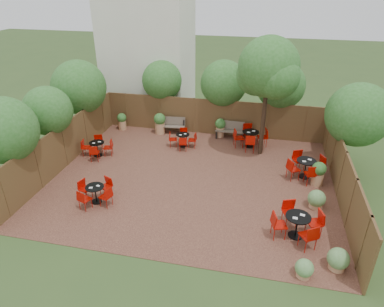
# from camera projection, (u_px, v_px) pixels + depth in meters

# --- Properties ---
(ground) EXTENTS (80.00, 80.00, 0.00)m
(ground) POSITION_uv_depth(u_px,v_px,m) (192.00, 179.00, 15.13)
(ground) COLOR #354F23
(ground) RESTS_ON ground
(courtyard_paving) EXTENTS (12.00, 10.00, 0.02)m
(courtyard_paving) POSITION_uv_depth(u_px,v_px,m) (192.00, 179.00, 15.12)
(courtyard_paving) COLOR #3D1F19
(courtyard_paving) RESTS_ON ground
(fence_back) EXTENTS (12.00, 0.08, 2.00)m
(fence_back) POSITION_uv_depth(u_px,v_px,m) (212.00, 117.00, 19.00)
(fence_back) COLOR #4E311C
(fence_back) RESTS_ON ground
(fence_left) EXTENTS (0.08, 10.00, 2.00)m
(fence_left) POSITION_uv_depth(u_px,v_px,m) (64.00, 146.00, 15.82)
(fence_left) COLOR #4E311C
(fence_left) RESTS_ON ground
(fence_right) EXTENTS (0.08, 10.00, 2.00)m
(fence_right) POSITION_uv_depth(u_px,v_px,m) (342.00, 175.00, 13.51)
(fence_right) COLOR #4E311C
(fence_right) RESTS_ON ground
(neighbour_building) EXTENTS (5.00, 4.00, 8.00)m
(neighbour_building) POSITION_uv_depth(u_px,v_px,m) (148.00, 48.00, 21.09)
(neighbour_building) COLOR silver
(neighbour_building) RESTS_ON ground
(overhang_foliage) EXTENTS (15.91, 10.85, 2.77)m
(overhang_foliage) POSITION_uv_depth(u_px,v_px,m) (176.00, 97.00, 16.56)
(overhang_foliage) COLOR #28601F
(overhang_foliage) RESTS_ON ground
(courtyard_tree) EXTENTS (2.85, 2.76, 5.67)m
(courtyard_tree) POSITION_uv_depth(u_px,v_px,m) (268.00, 71.00, 15.38)
(courtyard_tree) COLOR black
(courtyard_tree) RESTS_ON courtyard_paving
(park_bench_left) EXTENTS (1.49, 0.61, 0.90)m
(park_bench_left) POSITION_uv_depth(u_px,v_px,m) (172.00, 125.00, 19.33)
(park_bench_left) COLOR brown
(park_bench_left) RESTS_ON courtyard_paving
(park_bench_right) EXTENTS (1.54, 0.55, 0.94)m
(park_bench_right) POSITION_uv_depth(u_px,v_px,m) (230.00, 130.00, 18.70)
(park_bench_right) COLOR brown
(park_bench_right) RESTS_ON courtyard_paving
(bistro_tables) EXTENTS (11.40, 8.42, 0.96)m
(bistro_tables) POSITION_uv_depth(u_px,v_px,m) (219.00, 165.00, 15.25)
(bistro_tables) COLOR black
(bistro_tables) RESTS_ON courtyard_paving
(planters) EXTENTS (10.90, 4.58, 1.17)m
(planters) POSITION_uv_depth(u_px,v_px,m) (199.00, 133.00, 18.02)
(planters) COLOR tan
(planters) RESTS_ON courtyard_paving
(low_shrubs) EXTENTS (1.60, 4.27, 0.72)m
(low_shrubs) POSITION_uv_depth(u_px,v_px,m) (322.00, 234.00, 11.41)
(low_shrubs) COLOR tan
(low_shrubs) RESTS_ON courtyard_paving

